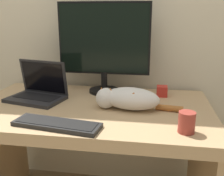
# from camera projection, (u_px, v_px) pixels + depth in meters

# --- Properties ---
(wall_back) EXTENTS (6.40, 0.06, 2.60)m
(wall_back) POSITION_uv_depth(u_px,v_px,m) (105.00, 6.00, 1.76)
(wall_back) COLOR beige
(wall_back) RESTS_ON ground_plane
(desk) EXTENTS (1.34, 0.80, 0.75)m
(desk) POSITION_uv_depth(u_px,v_px,m) (91.00, 132.00, 1.52)
(desk) COLOR tan
(desk) RESTS_ON ground_plane
(monitor) EXTENTS (0.58, 0.19, 0.57)m
(monitor) POSITION_uv_depth(u_px,v_px,m) (104.00, 45.00, 1.64)
(monitor) COLOR black
(monitor) RESTS_ON desk
(laptop) EXTENTS (0.36, 0.28, 0.23)m
(laptop) POSITION_uv_depth(u_px,v_px,m) (38.00, 92.00, 1.57)
(laptop) COLOR #232326
(laptop) RESTS_ON desk
(external_keyboard) EXTENTS (0.42, 0.18, 0.02)m
(external_keyboard) POSITION_uv_depth(u_px,v_px,m) (57.00, 124.00, 1.20)
(external_keyboard) COLOR black
(external_keyboard) RESTS_ON desk
(cat) EXTENTS (0.47, 0.20, 0.12)m
(cat) POSITION_uv_depth(u_px,v_px,m) (128.00, 98.00, 1.41)
(cat) COLOR silver
(cat) RESTS_ON desk
(coffee_mug) EXTENTS (0.07, 0.07, 0.09)m
(coffee_mug) POSITION_uv_depth(u_px,v_px,m) (187.00, 122.00, 1.13)
(coffee_mug) COLOR #9E382D
(coffee_mug) RESTS_ON desk
(small_toy) EXTENTS (0.07, 0.07, 0.07)m
(small_toy) POSITION_uv_depth(u_px,v_px,m) (162.00, 91.00, 1.63)
(small_toy) COLOR red
(small_toy) RESTS_ON desk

